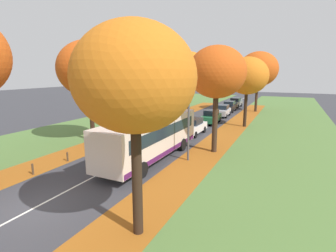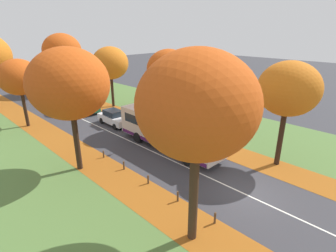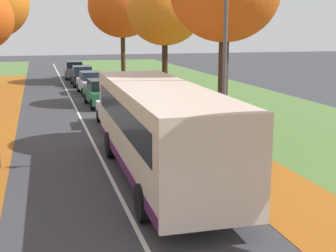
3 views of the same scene
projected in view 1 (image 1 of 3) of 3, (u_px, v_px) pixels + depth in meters
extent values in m
plane|color=#38383D|center=(35.00, 207.00, 12.01)|extent=(160.00, 160.00, 0.00)
cube|color=#517538|center=(122.00, 121.00, 33.58)|extent=(12.00, 90.00, 0.01)
cube|color=#9E5619|center=(125.00, 134.00, 26.34)|extent=(2.80, 60.00, 0.00)
cube|color=#517538|center=(276.00, 135.00, 25.90)|extent=(12.00, 90.00, 0.01)
cube|color=#9E5619|center=(215.00, 144.00, 22.50)|extent=(2.80, 60.00, 0.00)
cube|color=silver|center=(189.00, 127.00, 29.74)|extent=(0.12, 80.00, 0.01)
cylinder|color=black|center=(92.00, 117.00, 23.35)|extent=(0.39, 0.39, 4.37)
ellipsoid|color=#C64C14|center=(89.00, 69.00, 22.50)|extent=(5.39, 5.39, 4.85)
cylinder|color=black|center=(160.00, 105.00, 34.20)|extent=(0.34, 0.34, 3.73)
ellipsoid|color=#C64C14|center=(160.00, 79.00, 33.52)|extent=(4.04, 4.04, 3.64)
cylinder|color=black|center=(188.00, 96.00, 44.06)|extent=(0.39, 0.39, 4.30)
ellipsoid|color=orange|center=(189.00, 69.00, 43.16)|extent=(6.23, 6.23, 5.61)
cylinder|color=black|center=(137.00, 180.00, 9.72)|extent=(0.39, 0.39, 4.30)
ellipsoid|color=orange|center=(134.00, 78.00, 8.96)|extent=(4.31, 4.31, 3.87)
cylinder|color=#382619|center=(215.00, 123.00, 20.02)|extent=(0.40, 0.40, 4.49)
ellipsoid|color=#C64C14|center=(217.00, 72.00, 19.24)|extent=(4.30, 4.30, 3.87)
cylinder|color=black|center=(245.00, 109.00, 29.55)|extent=(0.36, 0.36, 4.00)
ellipsoid|color=orange|center=(247.00, 76.00, 28.80)|extent=(4.58, 4.58, 4.12)
cylinder|color=#382619|center=(256.00, 98.00, 40.97)|extent=(0.39, 0.39, 4.33)
ellipsoid|color=#C64C14|center=(258.00, 69.00, 40.08)|extent=(5.92, 5.92, 5.33)
cylinder|color=#4C3823|center=(33.00, 169.00, 15.78)|extent=(0.12, 0.12, 0.70)
cylinder|color=#4C3823|center=(67.00, 157.00, 18.19)|extent=(0.12, 0.12, 0.65)
cylinder|color=#4C3823|center=(94.00, 147.00, 20.60)|extent=(0.12, 0.12, 0.67)
cylinder|color=#4C3823|center=(115.00, 139.00, 23.03)|extent=(0.12, 0.12, 0.59)
cylinder|color=#47474C|center=(189.00, 118.00, 17.85)|extent=(0.14, 0.14, 6.00)
cylinder|color=#47474C|center=(178.00, 75.00, 17.60)|extent=(1.60, 0.10, 0.10)
ellipsoid|color=silver|center=(167.00, 76.00, 17.94)|extent=(0.44, 0.28, 0.20)
cube|color=beige|center=(151.00, 135.00, 18.46)|extent=(2.66, 10.44, 2.50)
cube|color=#19232D|center=(103.00, 149.00, 13.86)|extent=(2.30, 0.14, 1.30)
cube|color=#19232D|center=(151.00, 130.00, 18.37)|extent=(2.68, 9.19, 0.80)
cube|color=#4C1951|center=(151.00, 150.00, 18.67)|extent=(2.68, 10.23, 0.32)
cylinder|color=black|center=(142.00, 170.00, 15.36)|extent=(0.31, 0.96, 0.96)
cylinder|color=black|center=(110.00, 164.00, 16.38)|extent=(0.31, 0.96, 0.96)
cylinder|color=black|center=(182.00, 144.00, 20.71)|extent=(0.31, 0.96, 0.96)
cylinder|color=black|center=(156.00, 141.00, 21.74)|extent=(0.31, 0.96, 0.96)
cube|color=silver|center=(192.00, 128.00, 26.04)|extent=(1.80, 4.24, 0.70)
cube|color=#19232D|center=(193.00, 121.00, 26.04)|extent=(1.49, 2.05, 0.60)
cylinder|color=black|center=(195.00, 135.00, 24.63)|extent=(0.24, 0.65, 0.64)
cylinder|color=black|center=(180.00, 133.00, 25.31)|extent=(0.24, 0.65, 0.64)
cylinder|color=black|center=(204.00, 129.00, 26.91)|extent=(0.24, 0.65, 0.64)
cylinder|color=black|center=(190.00, 128.00, 27.59)|extent=(0.24, 0.65, 0.64)
cube|color=#1E6038|center=(211.00, 118.00, 31.65)|extent=(1.85, 4.26, 0.70)
cube|color=#19232D|center=(211.00, 112.00, 31.65)|extent=(1.51, 2.07, 0.60)
cylinder|color=black|center=(215.00, 123.00, 30.25)|extent=(0.24, 0.65, 0.64)
cylinder|color=black|center=(202.00, 122.00, 30.85)|extent=(0.24, 0.65, 0.64)
cylinder|color=black|center=(220.00, 119.00, 32.59)|extent=(0.24, 0.65, 0.64)
cylinder|color=black|center=(207.00, 119.00, 33.19)|extent=(0.24, 0.65, 0.64)
cube|color=#B7BABF|center=(222.00, 112.00, 36.65)|extent=(1.87, 4.27, 0.70)
cube|color=#19232D|center=(223.00, 107.00, 36.65)|extent=(1.53, 2.07, 0.60)
cylinder|color=black|center=(226.00, 116.00, 35.25)|extent=(0.25, 0.65, 0.64)
cylinder|color=black|center=(215.00, 115.00, 35.84)|extent=(0.25, 0.65, 0.64)
cylinder|color=black|center=(230.00, 113.00, 37.60)|extent=(0.25, 0.65, 0.64)
cylinder|color=black|center=(219.00, 113.00, 38.19)|extent=(0.25, 0.65, 0.64)
cube|color=black|center=(229.00, 107.00, 41.31)|extent=(1.73, 4.21, 0.70)
cube|color=#19232D|center=(230.00, 103.00, 41.32)|extent=(1.46, 2.03, 0.60)
cylinder|color=black|center=(232.00, 111.00, 39.91)|extent=(0.22, 0.64, 0.64)
cylinder|color=black|center=(222.00, 110.00, 40.55)|extent=(0.22, 0.64, 0.64)
cylinder|color=black|center=(236.00, 109.00, 42.22)|extent=(0.22, 0.64, 0.64)
cylinder|color=black|center=(226.00, 108.00, 42.86)|extent=(0.22, 0.64, 0.64)
cube|color=slate|center=(235.00, 103.00, 46.55)|extent=(1.89, 4.28, 0.70)
cube|color=#19232D|center=(236.00, 100.00, 46.55)|extent=(1.54, 2.08, 0.60)
cylinder|color=black|center=(238.00, 106.00, 45.13)|extent=(0.25, 0.65, 0.64)
cylinder|color=black|center=(229.00, 106.00, 45.85)|extent=(0.25, 0.65, 0.64)
cylinder|color=black|center=(241.00, 105.00, 47.39)|extent=(0.25, 0.65, 0.64)
cylinder|color=black|center=(233.00, 104.00, 48.10)|extent=(0.25, 0.65, 0.64)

